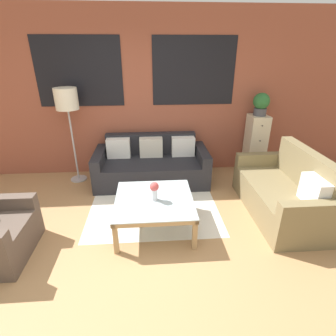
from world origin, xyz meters
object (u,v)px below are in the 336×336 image
(floor_lamp, at_px, (67,103))
(potted_plant, at_px, (261,103))
(drawer_cabinet, at_px, (255,145))
(couch_dark, at_px, (152,165))
(coffee_table, at_px, (154,203))
(settee_vintage, at_px, (284,194))
(flower_vase, at_px, (154,190))

(floor_lamp, bearing_deg, potted_plant, 1.79)
(floor_lamp, distance_m, drawer_cabinet, 3.34)
(couch_dark, height_order, coffee_table, couch_dark)
(drawer_cabinet, bearing_deg, settee_vintage, -93.85)
(settee_vintage, height_order, flower_vase, settee_vintage)
(drawer_cabinet, bearing_deg, flower_vase, -139.72)
(drawer_cabinet, bearing_deg, floor_lamp, -178.21)
(couch_dark, bearing_deg, drawer_cabinet, 6.77)
(floor_lamp, xyz_separation_m, potted_plant, (3.23, 0.10, -0.07))
(coffee_table, height_order, floor_lamp, floor_lamp)
(potted_plant, distance_m, flower_vase, 2.59)
(settee_vintage, xyz_separation_m, flower_vase, (-1.81, -0.22, 0.27))
(settee_vintage, xyz_separation_m, drawer_cabinet, (0.09, 1.39, 0.23))
(coffee_table, bearing_deg, floor_lamp, 131.82)
(drawer_cabinet, distance_m, potted_plant, 0.75)
(coffee_table, distance_m, potted_plant, 2.64)
(settee_vintage, distance_m, floor_lamp, 3.55)
(couch_dark, relative_size, floor_lamp, 1.20)
(couch_dark, distance_m, drawer_cabinet, 1.94)
(drawer_cabinet, relative_size, flower_vase, 4.40)
(settee_vintage, relative_size, coffee_table, 1.66)
(floor_lamp, xyz_separation_m, flower_vase, (1.33, -1.51, -0.79))
(couch_dark, relative_size, potted_plant, 4.94)
(settee_vintage, xyz_separation_m, potted_plant, (0.09, 1.39, 0.98))
(drawer_cabinet, bearing_deg, coffee_table, -140.25)
(couch_dark, height_order, potted_plant, potted_plant)
(flower_vase, bearing_deg, couch_dark, 90.64)
(floor_lamp, bearing_deg, couch_dark, -5.48)
(drawer_cabinet, xyz_separation_m, flower_vase, (-1.90, -1.61, 0.03))
(couch_dark, bearing_deg, floor_lamp, 174.52)
(potted_plant, relative_size, flower_vase, 1.58)
(coffee_table, height_order, drawer_cabinet, drawer_cabinet)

